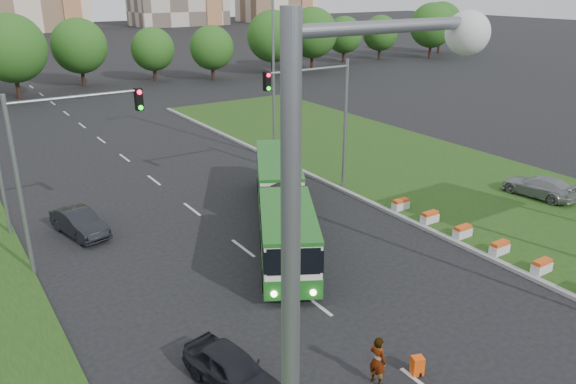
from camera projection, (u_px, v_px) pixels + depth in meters
ground at (372, 283)px, 24.21m from camera, size 360.00×360.00×0.00m
grass_median at (440, 177)px, 37.14m from camera, size 14.00×60.00×0.15m
median_kerb at (359, 198)px, 33.55m from camera, size 0.30×60.00×0.18m
lane_markings at (143, 172)px, 38.31m from camera, size 0.20×100.00×0.01m
flower_planters at (500, 248)px, 26.41m from camera, size 1.10×13.70×0.60m
traffic_mast_median at (324, 107)px, 32.62m from camera, size 5.76×0.32×8.00m
traffic_mast_left at (55, 152)px, 24.03m from camera, size 5.76×0.32×8.00m
street_lamps at (201, 112)px, 28.39m from camera, size 36.00×60.00×12.00m
tree_line at (143, 47)px, 70.80m from camera, size 120.00×8.00×9.00m
articulated_bus at (276, 204)px, 28.74m from camera, size 2.35×15.08×2.48m
car_left_near at (232, 369)px, 17.79m from camera, size 2.23×4.05×1.30m
car_left_far at (80, 223)px, 28.62m from camera, size 2.25×4.21×1.32m
car_median at (539, 186)px, 33.38m from camera, size 2.24×4.53×1.26m
pedestrian at (378, 361)px, 17.88m from camera, size 0.51×0.69×1.71m
shopping_trolley at (417, 366)px, 18.47m from camera, size 0.38×0.40×0.65m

